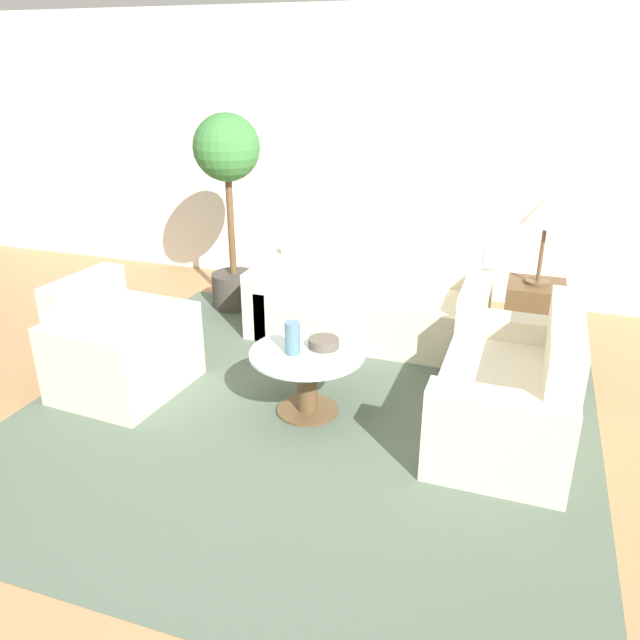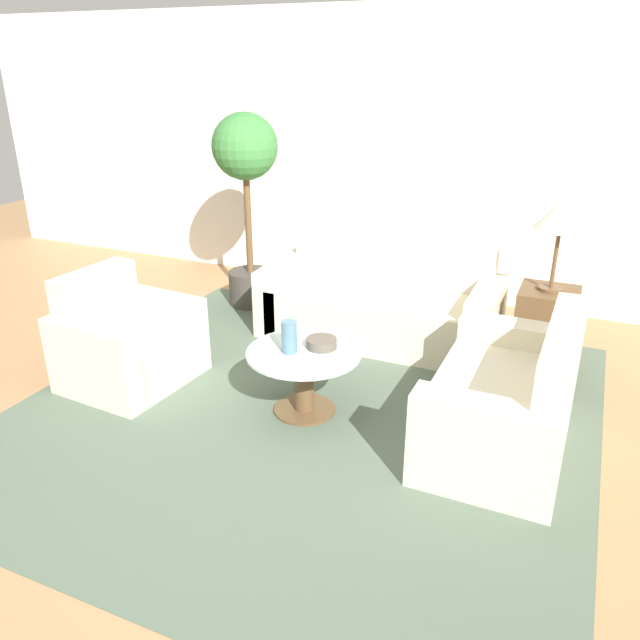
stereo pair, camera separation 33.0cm
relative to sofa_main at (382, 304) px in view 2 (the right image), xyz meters
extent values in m
plane|color=#9E754C|center=(-0.14, -1.96, -0.27)|extent=(14.00, 14.00, 0.00)
cube|color=white|center=(-0.14, 1.13, 1.03)|extent=(10.00, 0.06, 2.60)
cube|color=#4C5B4C|center=(-0.06, -1.38, -0.27)|extent=(3.59, 3.59, 0.01)
cube|color=beige|center=(0.00, -0.08, -0.07)|extent=(1.69, 0.80, 0.41)
cube|color=beige|center=(0.00, 0.23, 0.14)|extent=(1.69, 0.18, 0.82)
cube|color=beige|center=(-0.85, -0.08, 0.01)|extent=(0.20, 0.80, 0.56)
cube|color=beige|center=(0.85, -0.08, 0.01)|extent=(0.20, 0.80, 0.56)
cube|color=beige|center=(-1.35, -1.49, -0.07)|extent=(0.78, 0.69, 0.41)
cube|color=beige|center=(-1.63, -1.47, 0.12)|extent=(0.23, 0.65, 0.79)
cube|color=beige|center=(-1.38, -1.81, 0.01)|extent=(0.75, 0.26, 0.56)
cube|color=beige|center=(-1.33, -1.17, 0.01)|extent=(0.75, 0.26, 0.56)
cube|color=beige|center=(1.15, -1.22, -0.07)|extent=(0.77, 1.12, 0.41)
cube|color=beige|center=(1.44, -1.23, 0.13)|extent=(0.19, 1.11, 0.81)
cube|color=beige|center=(1.16, -0.67, 0.01)|extent=(0.76, 0.21, 0.56)
cube|color=beige|center=(1.14, -1.78, 0.01)|extent=(0.76, 0.21, 0.56)
cylinder|color=brown|center=(-0.06, -1.38, -0.26)|extent=(0.40, 0.40, 0.02)
cylinder|color=brown|center=(-0.06, -1.38, -0.06)|extent=(0.13, 0.13, 0.41)
cylinder|color=#B2C6C6|center=(-0.06, -1.38, 0.15)|extent=(0.73, 0.73, 0.02)
cube|color=brown|center=(1.28, 0.01, 0.02)|extent=(0.42, 0.42, 0.58)
cylinder|color=brown|center=(1.28, 0.01, 0.32)|extent=(0.18, 0.18, 0.02)
cylinder|color=brown|center=(1.28, 0.01, 0.55)|extent=(0.03, 0.03, 0.43)
cone|color=beige|center=(1.28, 0.01, 0.87)|extent=(0.36, 0.36, 0.22)
cylinder|color=#3D3833|center=(-1.35, 0.19, -0.11)|extent=(0.41, 0.41, 0.32)
cylinder|color=brown|center=(-1.35, 0.19, 0.53)|extent=(0.06, 0.06, 0.97)
sphere|color=#387538|center=(-1.35, 0.19, 1.17)|extent=(0.57, 0.57, 0.57)
cylinder|color=slate|center=(-0.14, -1.42, 0.26)|extent=(0.10, 0.10, 0.21)
cylinder|color=brown|center=(0.02, -1.28, 0.19)|extent=(0.20, 0.20, 0.06)
camera|label=1|loc=(1.16, -4.69, 1.86)|focal=35.00mm
camera|label=2|loc=(1.47, -4.57, 1.86)|focal=35.00mm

